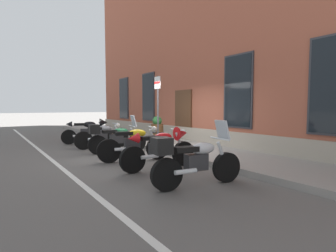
# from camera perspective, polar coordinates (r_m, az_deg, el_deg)

# --- Properties ---
(ground_plane) EXTENTS (140.00, 140.00, 0.00)m
(ground_plane) POSITION_cam_1_polar(r_m,az_deg,el_deg) (8.93, -2.50, -5.89)
(ground_plane) COLOR #565451
(sidewalk) EXTENTS (26.89, 2.36, 0.15)m
(sidewalk) POSITION_cam_1_polar(r_m,az_deg,el_deg) (9.59, 3.48, -4.74)
(sidewalk) COLOR gray
(sidewalk) RESTS_ON ground_plane
(lane_stripe) EXTENTS (26.89, 0.12, 0.01)m
(lane_stripe) POSITION_cam_1_polar(r_m,az_deg,el_deg) (7.73, -23.14, -7.79)
(lane_stripe) COLOR silver
(lane_stripe) RESTS_ON ground_plane
(brick_pub_facade) EXTENTS (20.89, 5.19, 10.50)m
(brick_pub_facade) POSITION_cam_1_polar(r_m,az_deg,el_deg) (12.70, 17.82, 20.84)
(brick_pub_facade) COLOR brown
(brick_pub_facade) RESTS_ON ground_plane
(motorcycle_black_sport) EXTENTS (0.84, 2.04, 1.07)m
(motorcycle_black_sport) POSITION_cam_1_polar(r_m,az_deg,el_deg) (11.59, -16.93, -0.85)
(motorcycle_black_sport) COLOR black
(motorcycle_black_sport) RESTS_ON ground_plane
(motorcycle_grey_naked) EXTENTS (0.62, 2.10, 0.94)m
(motorcycle_grey_naked) POSITION_cam_1_polar(r_m,az_deg,el_deg) (10.18, -14.13, -2.05)
(motorcycle_grey_naked) COLOR black
(motorcycle_grey_naked) RESTS_ON ground_plane
(motorcycle_green_touring) EXTENTS (0.72, 1.99, 1.28)m
(motorcycle_green_touring) POSITION_cam_1_polar(r_m,az_deg,el_deg) (8.97, -11.64, -2.48)
(motorcycle_green_touring) COLOR black
(motorcycle_green_touring) RESTS_ON ground_plane
(motorcycle_yellow_naked) EXTENTS (0.76, 2.06, 0.99)m
(motorcycle_yellow_naked) POSITION_cam_1_polar(r_m,az_deg,el_deg) (7.56, -7.38, -3.98)
(motorcycle_yellow_naked) COLOR black
(motorcycle_yellow_naked) RESTS_ON ground_plane
(motorcycle_red_sport) EXTENTS (0.62, 2.15, 1.05)m
(motorcycle_red_sport) POSITION_cam_1_polar(r_m,az_deg,el_deg) (6.57, -1.26, -4.52)
(motorcycle_red_sport) COLOR black
(motorcycle_red_sport) RESTS_ON ground_plane
(motorcycle_silver_touring) EXTENTS (0.73, 1.99, 1.30)m
(motorcycle_silver_touring) POSITION_cam_1_polar(r_m,az_deg,el_deg) (5.09, 5.62, -7.39)
(motorcycle_silver_touring) COLOR black
(motorcycle_silver_touring) RESTS_ON ground_plane
(parking_sign) EXTENTS (0.36, 0.07, 2.55)m
(parking_sign) POSITION_cam_1_polar(r_m,az_deg,el_deg) (9.58, -2.26, 5.55)
(parking_sign) COLOR #4C4C51
(parking_sign) RESTS_ON sidewalk
(barrel_planter) EXTENTS (0.56, 0.56, 1.03)m
(barrel_planter) POSITION_cam_1_polar(r_m,az_deg,el_deg) (11.07, -2.39, -0.77)
(barrel_planter) COLOR brown
(barrel_planter) RESTS_ON sidewalk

